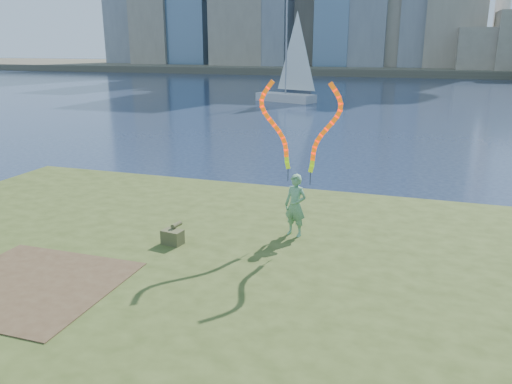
% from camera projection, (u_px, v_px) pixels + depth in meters
% --- Properties ---
extents(ground, '(320.00, 320.00, 0.00)m').
position_uv_depth(ground, '(208.00, 269.00, 11.81)').
color(ground, '#19253E').
rests_on(ground, ground).
extents(grassy_knoll, '(20.00, 18.00, 0.80)m').
position_uv_depth(grassy_knoll, '(160.00, 302.00, 9.63)').
color(grassy_knoll, '#364518').
rests_on(grassy_knoll, ground).
extents(dirt_patch, '(3.20, 3.00, 0.02)m').
position_uv_depth(dirt_patch, '(30.00, 285.00, 9.32)').
color(dirt_patch, '#47331E').
rests_on(dirt_patch, grassy_knoll).
extents(far_shore, '(320.00, 40.00, 1.20)m').
position_uv_depth(far_shore, '(399.00, 68.00, 98.25)').
color(far_shore, '#514C3B').
rests_on(far_shore, ground).
extents(woman_with_ribbons, '(1.91, 0.63, 3.87)m').
position_uv_depth(woman_with_ribbons, '(297.00, 176.00, 11.39)').
color(woman_with_ribbons, '#126F22').
rests_on(woman_with_ribbons, grassy_knoll).
extents(canvas_bag, '(0.50, 0.56, 0.43)m').
position_uv_depth(canvas_bag, '(173.00, 236.00, 11.22)').
color(canvas_bag, '#404623').
rests_on(canvas_bag, grassy_knoll).
extents(sailboat, '(6.00, 3.72, 9.19)m').
position_uv_depth(sailboat, '(289.00, 85.00, 45.89)').
color(sailboat, silver).
rests_on(sailboat, ground).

